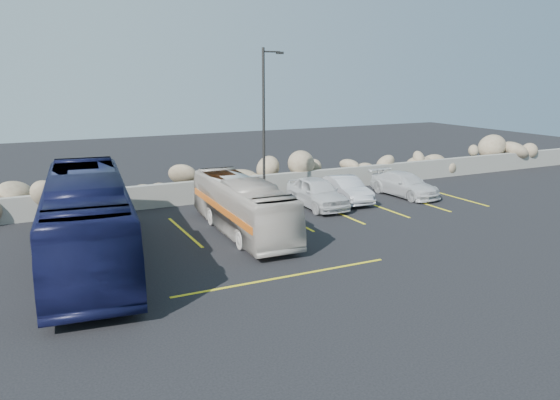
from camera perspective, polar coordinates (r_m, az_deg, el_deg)
name	(u,v)px	position (r m, az deg, el deg)	size (l,w,h in m)	color
ground	(314,274)	(19.04, 3.53, -7.75)	(90.00, 90.00, 0.00)	black
seawall	(202,192)	(29.47, -8.13, 0.88)	(60.00, 0.40, 1.20)	gray
riprap_pile	(195,175)	(30.46, -8.88, 2.60)	(54.00, 2.80, 2.60)	#927C60
parking_lines	(340,220)	(25.87, 6.33, -2.13)	(18.16, 9.36, 0.01)	yellow
lamppost	(265,124)	(27.53, -1.61, 7.94)	(1.14, 0.18, 8.00)	#2E2C29
vintage_bus	(242,206)	(23.62, -3.99, -0.60)	(1.99, 8.52, 2.37)	beige
tour_coach	(87,220)	(20.79, -19.49, -1.94)	(2.76, 11.80, 3.29)	#101337
car_a	(317,193)	(28.19, 3.89, 0.78)	(1.82, 4.52, 1.54)	silver
car_b	(345,189)	(29.62, 6.85, 1.13)	(1.43, 4.09, 1.35)	silver
car_c	(405,184)	(31.57, 12.88, 1.60)	(1.83, 4.50, 1.31)	silver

